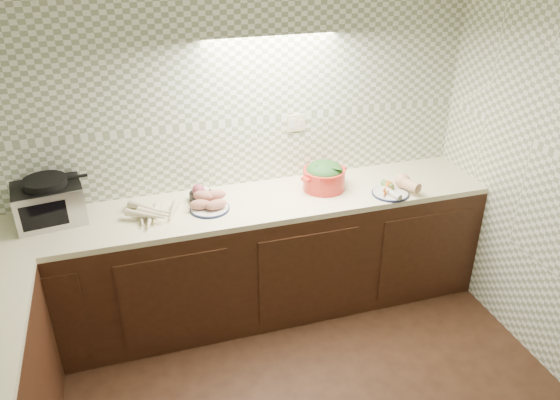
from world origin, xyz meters
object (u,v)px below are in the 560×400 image
object	(u,v)px
parsnip_pile	(155,217)
onion_bowl	(201,194)
toaster_oven	(49,201)
dutch_oven	(324,176)
sweet_potato_plate	(209,203)
veg_plate	(396,186)

from	to	relation	value
parsnip_pile	onion_bowl	world-z (taller)	onion_bowl
toaster_oven	parsnip_pile	size ratio (longest dim) A/B	0.98
onion_bowl	dutch_oven	xyz separation A→B (m)	(0.86, -0.08, 0.05)
sweet_potato_plate	toaster_oven	bearing A→B (deg)	171.58
toaster_oven	dutch_oven	xyz separation A→B (m)	(1.81, -0.09, -0.04)
toaster_oven	sweet_potato_plate	bearing A→B (deg)	-16.31
dutch_oven	veg_plate	size ratio (longest dim) A/B	1.17
toaster_oven	veg_plate	world-z (taller)	toaster_oven
sweet_potato_plate	veg_plate	world-z (taller)	same
parsnip_pile	veg_plate	size ratio (longest dim) A/B	1.41
toaster_oven	onion_bowl	bearing A→B (deg)	-8.48
veg_plate	toaster_oven	bearing A→B (deg)	172.90
sweet_potato_plate	veg_plate	bearing A→B (deg)	-6.09
sweet_potato_plate	onion_bowl	xyz separation A→B (m)	(-0.03, 0.14, -0.00)
toaster_oven	sweet_potato_plate	size ratio (longest dim) A/B	1.65
onion_bowl	dutch_oven	distance (m)	0.87
dutch_oven	veg_plate	xyz separation A→B (m)	(0.46, -0.20, -0.06)
dutch_oven	toaster_oven	bearing A→B (deg)	158.56
parsnip_pile	dutch_oven	bearing A→B (deg)	6.08
parsnip_pile	sweet_potato_plate	distance (m)	0.37
parsnip_pile	toaster_oven	bearing A→B (deg)	161.00
onion_bowl	veg_plate	bearing A→B (deg)	-11.67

